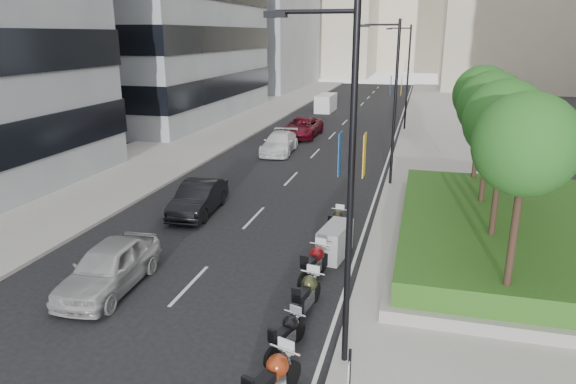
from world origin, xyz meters
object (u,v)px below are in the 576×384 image
(motorcycle_1, at_px, (271,383))
(motorcycle_6, at_px, (336,223))
(motorcycle_4, at_px, (314,264))
(delivery_van, at_px, (326,104))
(motorcycle_3, at_px, (306,295))
(car_b, at_px, (198,198))
(motorcycle_5, at_px, (335,241))
(lamp_post_0, at_px, (344,177))
(lamp_post_1, at_px, (393,95))
(car_a, at_px, (109,267))
(lamp_post_2, at_px, (406,72))
(car_c, at_px, (279,143))
(car_d, at_px, (302,127))
(motorcycle_2, at_px, (286,335))

(motorcycle_1, distance_m, motorcycle_6, 10.80)
(motorcycle_4, bearing_deg, delivery_van, 22.26)
(motorcycle_1, distance_m, motorcycle_3, 4.26)
(car_b, bearing_deg, motorcycle_1, -63.45)
(motorcycle_5, bearing_deg, motorcycle_3, -173.47)
(motorcycle_4, relative_size, delivery_van, 0.52)
(motorcycle_1, xyz_separation_m, motorcycle_6, (-0.34, 10.79, -0.09))
(lamp_post_0, xyz_separation_m, lamp_post_1, (0.00, 17.00, 0.00))
(lamp_post_0, relative_size, lamp_post_1, 1.00)
(motorcycle_1, xyz_separation_m, delivery_van, (-7.60, 46.67, 0.21))
(lamp_post_0, bearing_deg, motorcycle_3, 121.61)
(lamp_post_1, height_order, car_a, lamp_post_1)
(motorcycle_1, xyz_separation_m, motorcycle_5, (-0.01, 8.65, -0.02))
(lamp_post_0, height_order, lamp_post_2, same)
(lamp_post_1, distance_m, motorcycle_4, 13.39)
(car_c, bearing_deg, delivery_van, 88.47)
(motorcycle_4, relative_size, car_d, 0.40)
(lamp_post_1, height_order, motorcycle_5, lamp_post_1)
(motorcycle_3, xyz_separation_m, motorcycle_6, (-0.19, 6.53, -0.06))
(motorcycle_6, xyz_separation_m, car_a, (-6.54, -6.63, 0.24))
(car_b, height_order, car_d, car_d)
(motorcycle_4, height_order, delivery_van, delivery_van)
(motorcycle_5, distance_m, car_c, 18.20)
(motorcycle_3, xyz_separation_m, delivery_van, (-7.45, 42.42, 0.25))
(lamp_post_1, xyz_separation_m, motorcycle_3, (-1.37, -14.78, -4.44))
(lamp_post_2, xyz_separation_m, motorcycle_3, (-1.37, -32.78, -4.44))
(lamp_post_0, height_order, motorcycle_4, lamp_post_0)
(motorcycle_3, relative_size, delivery_van, 0.52)
(lamp_post_0, xyz_separation_m, car_d, (-8.00, 29.84, -4.27))
(motorcycle_4, height_order, car_c, car_c)
(motorcycle_2, height_order, delivery_van, delivery_van)
(lamp_post_2, height_order, car_d, lamp_post_2)
(motorcycle_5, bearing_deg, lamp_post_0, -161.13)
(car_a, bearing_deg, car_c, 87.24)
(motorcycle_2, xyz_separation_m, delivery_van, (-7.38, 44.52, 0.34))
(lamp_post_1, height_order, delivery_van, lamp_post_1)
(motorcycle_3, height_order, motorcycle_4, same)
(motorcycle_6, height_order, delivery_van, delivery_van)
(lamp_post_1, distance_m, car_d, 15.72)
(car_a, xyz_separation_m, delivery_van, (-0.72, 42.51, 0.06))
(lamp_post_2, distance_m, delivery_van, 13.72)
(motorcycle_3, bearing_deg, motorcycle_5, 6.83)
(lamp_post_1, height_order, motorcycle_4, lamp_post_1)
(motorcycle_2, bearing_deg, motorcycle_4, 18.99)
(lamp_post_1, bearing_deg, motorcycle_5, -96.76)
(car_a, height_order, car_c, car_a)
(motorcycle_1, distance_m, car_b, 13.94)
(motorcycle_4, bearing_deg, motorcycle_1, -164.52)
(motorcycle_2, xyz_separation_m, car_a, (-6.66, 2.01, 0.28))
(car_b, distance_m, car_d, 19.92)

